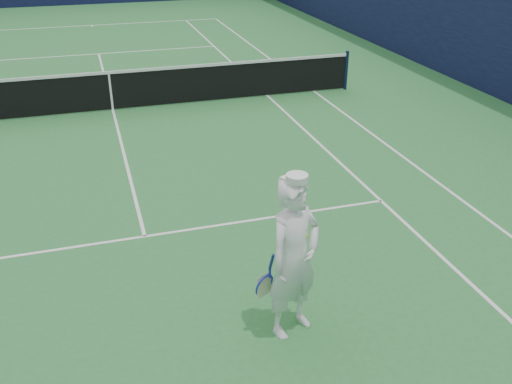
% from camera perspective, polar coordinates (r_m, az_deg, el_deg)
% --- Properties ---
extents(ground, '(80.00, 80.00, 0.00)m').
position_cam_1_polar(ground, '(14.96, -14.11, 7.91)').
color(ground, '#2C7536').
rests_on(ground, ground).
extents(court_markings, '(11.03, 23.83, 0.01)m').
position_cam_1_polar(court_markings, '(14.96, -14.11, 7.92)').
color(court_markings, white).
rests_on(court_markings, ground).
extents(windscreen_fence, '(20.12, 36.12, 4.00)m').
position_cam_1_polar(windscreen_fence, '(14.47, -15.01, 15.41)').
color(windscreen_fence, '#0E1236').
rests_on(windscreen_fence, ground).
extents(tennis_net, '(12.88, 0.09, 1.07)m').
position_cam_1_polar(tennis_net, '(14.80, -14.35, 9.94)').
color(tennis_net, '#141E4C').
rests_on(tennis_net, ground).
extents(tennis_player, '(0.93, 0.74, 2.07)m').
position_cam_1_polar(tennis_player, '(6.59, 3.83, -6.64)').
color(tennis_player, white).
rests_on(tennis_player, ground).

